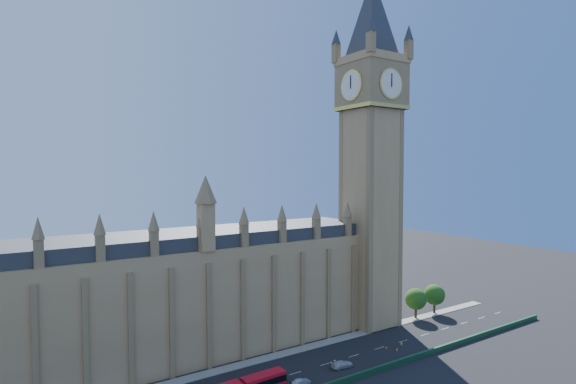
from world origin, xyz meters
TOP-DOWN VIEW (x-y plane):
  - ground at (0.00, 0.00)m, footprint 400.00×400.00m
  - palace_westminster at (-25.00, 22.00)m, footprint 120.00×20.00m
  - elizabeth_tower at (38.00, 13.99)m, footprint 20.59×20.59m
  - kerb_north at (0.00, 9.50)m, footprint 160.00×3.00m
  - tree_east_near at (52.22, 10.08)m, footprint 6.00×6.00m
  - tree_east_far at (60.22, 10.08)m, footprint 6.00×6.00m
  - car_grey at (-1.26, -3.43)m, footprint 4.12×1.73m
  - car_silver at (2.00, -5.05)m, footprint 3.92×1.48m
  - car_white at (13.84, -3.30)m, footprint 5.17×2.51m
  - cone_a at (14.00, -0.55)m, footprint 0.51×0.51m
  - cone_b at (30.17, -3.47)m, footprint 0.49×0.49m
  - cone_c at (28.89, -1.32)m, footprint 0.46×0.46m
  - cone_d at (33.72, -1.59)m, footprint 0.52×0.52m

SIDE VIEW (x-z plane):
  - ground at x=0.00m, z-range 0.00..0.00m
  - kerb_north at x=0.00m, z-range 0.00..0.16m
  - cone_c at x=28.89m, z-range 0.00..0.62m
  - cone_b at x=30.17m, z-range 0.00..0.65m
  - cone_d at x=33.72m, z-range -0.01..0.78m
  - cone_a at x=14.00m, z-range -0.01..0.78m
  - car_silver at x=2.00m, z-range 0.00..1.28m
  - car_grey at x=-1.26m, z-range 0.00..1.39m
  - car_white at x=13.84m, z-range 0.00..1.45m
  - tree_east_near at x=52.22m, z-range 1.39..9.89m
  - tree_east_far at x=60.22m, z-range 1.39..9.89m
  - palace_westminster at x=-25.00m, z-range -0.14..27.86m
  - elizabeth_tower at x=38.00m, z-range 2.06..107.06m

